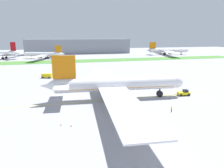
# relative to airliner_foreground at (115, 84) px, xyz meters

# --- Properties ---
(ground_plane) EXTENTS (600.00, 600.00, 0.00)m
(ground_plane) POSITION_rel_airliner_foreground_xyz_m (-0.85, -3.43, -5.41)
(ground_plane) COLOR #9E9EA3
(ground_plane) RESTS_ON ground
(apron_taxi_line) EXTENTS (280.00, 0.36, 0.01)m
(apron_taxi_line) POSITION_rel_airliner_foreground_xyz_m (-0.85, -0.66, -5.41)
(apron_taxi_line) COLOR yellow
(apron_taxi_line) RESTS_ON ground
(grass_median_strip) EXTENTS (320.00, 24.00, 0.10)m
(grass_median_strip) POSITION_rel_airliner_foreground_xyz_m (-0.85, 118.88, -5.36)
(grass_median_strip) COLOR #4C8438
(grass_median_strip) RESTS_ON ground
(airliner_foreground) EXTENTS (51.65, 82.87, 15.94)m
(airliner_foreground) POSITION_rel_airliner_foreground_xyz_m (0.00, 0.00, 0.00)
(airliner_foreground) COLOR white
(airliner_foreground) RESTS_ON ground
(pushback_tug) EXTENTS (6.36, 2.98, 2.26)m
(pushback_tug) POSITION_rel_airliner_foreground_xyz_m (26.87, -2.36, -4.37)
(pushback_tug) COLOR yellow
(pushback_tug) RESTS_ON ground
(ground_crew_wingwalker_port) EXTENTS (0.53, 0.37, 1.60)m
(ground_crew_wingwalker_port) POSITION_rel_airliner_foreground_xyz_m (12.98, -17.11, -4.44)
(ground_crew_wingwalker_port) COLOR black
(ground_crew_wingwalker_port) RESTS_ON ground
(traffic_cone_near_nose) EXTENTS (0.36, 0.36, 0.58)m
(traffic_cone_near_nose) POSITION_rel_airliner_foreground_xyz_m (-16.78, -19.96, -5.13)
(traffic_cone_near_nose) COLOR #F2590C
(traffic_cone_near_nose) RESTS_ON ground
(traffic_cone_port_wing) EXTENTS (0.36, 0.36, 0.58)m
(traffic_cone_port_wing) POSITION_rel_airliner_foreground_xyz_m (-19.29, -18.66, -5.13)
(traffic_cone_port_wing) COLOR #F2590C
(traffic_cone_port_wing) RESTS_ON ground
(service_truck_baggage_loader) EXTENTS (5.86, 3.95, 2.47)m
(service_truck_baggage_loader) POSITION_rel_airliner_foreground_xyz_m (-25.18, 46.17, -4.02)
(service_truck_baggage_loader) COLOR yellow
(service_truck_baggage_loader) RESTS_ON ground
(parked_airliner_far_left) EXTENTS (36.29, 55.86, 16.32)m
(parked_airliner_far_left) POSITION_rel_airliner_foreground_xyz_m (-69.98, 152.71, 0.11)
(parked_airliner_far_left) COLOR white
(parked_airliner_far_left) RESTS_ON ground
(parked_airliner_far_centre) EXTENTS (40.01, 65.10, 13.07)m
(parked_airliner_far_centre) POSITION_rel_airliner_foreground_xyz_m (-30.82, 146.08, -0.98)
(parked_airliner_far_centre) COLOR white
(parked_airliner_far_centre) RESTS_ON ground
(parked_airliner_far_right) EXTENTS (50.69, 82.76, 14.88)m
(parked_airliner_far_right) POSITION_rel_airliner_foreground_xyz_m (107.59, 156.09, -0.36)
(parked_airliner_far_right) COLOR white
(parked_airliner_far_right) RESTS_ON ground
(terminal_building) EXTENTS (127.63, 20.00, 18.00)m
(terminal_building) POSITION_rel_airliner_foreground_xyz_m (8.39, 197.73, 3.59)
(terminal_building) COLOR gray
(terminal_building) RESTS_ON ground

